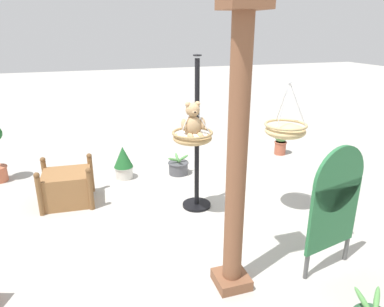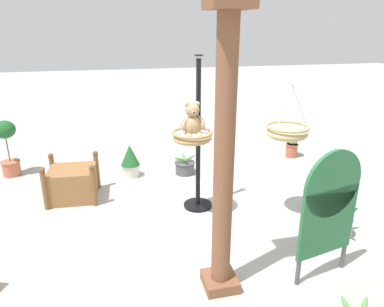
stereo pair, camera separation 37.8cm
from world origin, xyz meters
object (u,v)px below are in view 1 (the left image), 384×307
object	(u,v)px
hanging_basket_with_teddy	(192,137)
greenhouse_pillar_left	(237,166)
hanging_basket_left_high	(285,130)
potted_plant_bushy_green	(281,139)
teddy_bear	(193,122)
potted_plant_fern_front	(336,218)
potted_plant_tall_leafy	(178,167)
potted_plant_conical_shrub	(123,162)
display_pole_central	(197,164)
wooden_planter_box	(67,186)
display_sign_board	(336,200)

from	to	relation	value
hanging_basket_with_teddy	greenhouse_pillar_left	xyz separation A→B (m)	(0.06, 1.57, 0.17)
hanging_basket_left_high	potted_plant_bushy_green	distance (m)	2.86
teddy_bear	potted_plant_fern_front	xyz separation A→B (m)	(-1.81, 0.92, -1.30)
potted_plant_tall_leafy	potted_plant_conical_shrub	bearing A→B (deg)	-6.33
greenhouse_pillar_left	potted_plant_fern_front	bearing A→B (deg)	-161.48
display_pole_central	teddy_bear	xyz separation A→B (m)	(0.15, 0.27, 0.74)
teddy_bear	potted_plant_bushy_green	xyz separation A→B (m)	(-2.68, -2.00, -1.08)
potted_plant_tall_leafy	potted_plant_bushy_green	bearing A→B (deg)	-170.94
greenhouse_pillar_left	wooden_planter_box	size ratio (longest dim) A/B	3.42
potted_plant_tall_leafy	display_sign_board	xyz separation A→B (m)	(-0.87, 3.24, 0.74)
potted_plant_bushy_green	wooden_planter_box	bearing A→B (deg)	12.48
hanging_basket_with_teddy	wooden_planter_box	distance (m)	2.23
potted_plant_bushy_green	potted_plant_conical_shrub	distance (m)	3.48
hanging_basket_left_high	greenhouse_pillar_left	xyz separation A→B (m)	(1.32, 1.24, 0.09)
hanging_basket_with_teddy	potted_plant_conical_shrub	xyz separation A→B (m)	(0.79, -1.70, -0.91)
display_pole_central	potted_plant_tall_leafy	distance (m)	1.45
wooden_planter_box	display_sign_board	bearing A→B (deg)	137.19
teddy_bear	potted_plant_tall_leafy	bearing A→B (deg)	-98.11
greenhouse_pillar_left	potted_plant_fern_front	distance (m)	2.34
hanging_basket_left_high	potted_plant_bushy_green	xyz separation A→B (m)	(-1.42, -2.30, -0.95)
display_pole_central	potted_plant_fern_front	xyz separation A→B (m)	(-1.66, 1.19, -0.57)
display_pole_central	hanging_basket_left_high	xyz separation A→B (m)	(-1.11, 0.58, 0.60)
greenhouse_pillar_left	potted_plant_fern_front	size ratio (longest dim) A/B	5.04
wooden_planter_box	potted_plant_bushy_green	bearing A→B (deg)	-167.52
potted_plant_fern_front	hanging_basket_with_teddy	bearing A→B (deg)	-27.39
hanging_basket_left_high	teddy_bear	bearing A→B (deg)	-13.49
greenhouse_pillar_left	display_sign_board	xyz separation A→B (m)	(-1.16, 0.09, -0.51)
wooden_planter_box	display_pole_central	bearing A→B (deg)	158.77
potted_plant_conical_shrub	display_sign_board	bearing A→B (deg)	119.37
display_sign_board	potted_plant_conical_shrub	bearing A→B (deg)	-60.63
display_pole_central	teddy_bear	size ratio (longest dim) A/B	4.65
hanging_basket_left_high	potted_plant_conical_shrub	world-z (taller)	hanging_basket_left_high
hanging_basket_with_teddy	potted_plant_bushy_green	size ratio (longest dim) A/B	0.85
potted_plant_conical_shrub	display_pole_central	bearing A→B (deg)	122.97
display_pole_central	greenhouse_pillar_left	world-z (taller)	greenhouse_pillar_left
hanging_basket_with_teddy	wooden_planter_box	xyz separation A→B (m)	(1.76, -0.99, -0.94)
hanging_basket_left_high	wooden_planter_box	bearing A→B (deg)	-23.58
hanging_basket_left_high	potted_plant_fern_front	distance (m)	1.43
teddy_bear	wooden_planter_box	distance (m)	2.34
greenhouse_pillar_left	display_pole_central	bearing A→B (deg)	-96.55
wooden_planter_box	potted_plant_conical_shrub	xyz separation A→B (m)	(-0.97, -0.71, 0.03)
teddy_bear	potted_plant_bushy_green	bearing A→B (deg)	-143.24
display_pole_central	potted_plant_fern_front	world-z (taller)	display_pole_central
teddy_bear	potted_plant_bushy_green	distance (m)	3.51
hanging_basket_with_teddy	hanging_basket_left_high	xyz separation A→B (m)	(-1.26, 0.33, 0.08)
hanging_basket_left_high	wooden_planter_box	xyz separation A→B (m)	(3.02, -1.32, -1.02)
wooden_planter_box	display_sign_board	size ratio (longest dim) A/B	0.56
display_pole_central	potted_plant_bushy_green	world-z (taller)	display_pole_central
hanging_basket_with_teddy	potted_plant_bushy_green	bearing A→B (deg)	-143.57
potted_plant_tall_leafy	display_pole_central	bearing A→B (deg)	86.60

